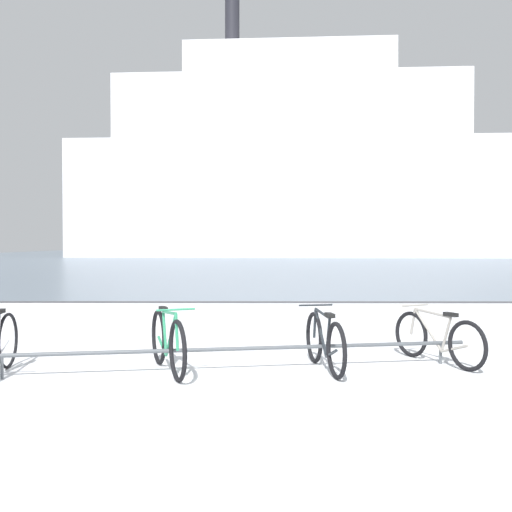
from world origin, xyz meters
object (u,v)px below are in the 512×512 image
at_px(ferry_ship, 297,170).
at_px(bicycle_1, 168,342).
at_px(bicycle_3, 437,338).
at_px(bicycle_2, 324,342).

bearing_deg(ferry_ship, bicycle_1, -95.20).
relative_size(bicycle_3, ferry_ship, 0.03).
height_order(bicycle_1, bicycle_3, bicycle_1).
distance_m(bicycle_1, ferry_ship, 58.73).
bearing_deg(bicycle_1, ferry_ship, 84.80).
height_order(bicycle_2, bicycle_3, bicycle_2).
relative_size(bicycle_1, ferry_ship, 0.03).
bearing_deg(bicycle_2, ferry_ship, 86.74).
height_order(bicycle_2, ferry_ship, ferry_ship).
xyz_separation_m(bicycle_1, bicycle_3, (3.53, 0.56, -0.04)).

